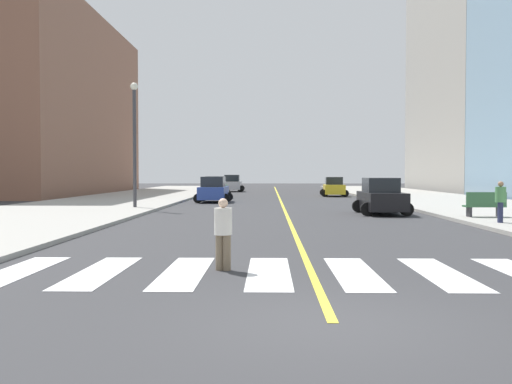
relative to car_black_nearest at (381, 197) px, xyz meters
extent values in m
plane|color=#333335|center=(-4.92, -21.30, -0.88)|extent=(220.00, 220.00, 0.00)
cube|color=#9E9B93|center=(-17.12, -1.30, -0.80)|extent=(10.00, 120.00, 0.15)
cube|color=silver|center=(-11.22, -17.30, -0.87)|extent=(0.90, 4.00, 0.01)
cube|color=silver|center=(-9.42, -17.30, -0.87)|extent=(0.90, 4.00, 0.01)
cube|color=silver|center=(-7.62, -17.30, -0.87)|extent=(0.90, 4.00, 0.01)
cube|color=silver|center=(-5.82, -17.30, -0.87)|extent=(0.90, 4.00, 0.01)
cube|color=silver|center=(-4.02, -17.30, -0.87)|extent=(0.90, 4.00, 0.01)
cube|color=silver|center=(-2.22, -17.30, -0.87)|extent=(0.90, 4.00, 0.01)
cube|color=yellow|center=(-4.92, 18.70, -0.87)|extent=(0.16, 80.00, 0.01)
cube|color=#9E9B93|center=(22.30, 38.16, 13.22)|extent=(18.00, 24.00, 28.20)
cube|color=brown|center=(-31.14, 29.09, 8.31)|extent=(16.00, 32.00, 18.38)
cube|color=black|center=(0.00, -0.06, -0.19)|extent=(1.93, 4.21, 0.90)
cube|color=#1E2328|center=(0.00, 0.19, 0.62)|extent=(1.61, 2.11, 0.76)
cylinder|color=black|center=(-0.96, -1.37, -0.54)|extent=(0.68, 0.22, 0.68)
cylinder|color=black|center=(0.98, -1.36, -0.54)|extent=(0.68, 0.22, 0.68)
cylinder|color=black|center=(-0.98, 1.23, -0.54)|extent=(0.68, 0.22, 0.68)
cylinder|color=black|center=(0.96, 1.25, -0.54)|extent=(0.68, 0.22, 0.68)
cube|color=#236B42|center=(-10.41, 18.96, -0.20)|extent=(2.03, 4.23, 0.89)
cube|color=#1E2328|center=(-10.40, 18.71, 0.61)|extent=(1.66, 2.14, 0.75)
cylinder|color=black|center=(-9.49, 20.28, -0.54)|extent=(0.68, 0.24, 0.67)
cylinder|color=black|center=(-11.41, 20.22, -0.54)|extent=(0.68, 0.24, 0.67)
cylinder|color=black|center=(-9.40, 17.70, -0.54)|extent=(0.68, 0.24, 0.67)
cylinder|color=black|center=(-11.32, 17.64, -0.54)|extent=(0.68, 0.24, 0.67)
cube|color=#B7B7BC|center=(-10.04, 35.62, -0.17)|extent=(1.97, 4.35, 0.93)
cube|color=#1E2328|center=(-10.04, 35.36, 0.67)|extent=(1.66, 2.18, 0.79)
cylinder|color=black|center=(-9.03, 36.97, -0.53)|extent=(0.70, 0.23, 0.70)
cylinder|color=black|center=(-11.04, 36.97, -0.53)|extent=(0.70, 0.23, 0.70)
cylinder|color=black|center=(-9.03, 34.27, -0.53)|extent=(0.70, 0.23, 0.70)
cylinder|color=black|center=(-11.04, 34.27, -0.53)|extent=(0.70, 0.23, 0.70)
cube|color=gold|center=(0.17, 22.53, -0.23)|extent=(1.97, 4.05, 0.85)
cube|color=#1E2328|center=(0.18, 22.77, 0.54)|extent=(1.60, 2.05, 0.72)
cylinder|color=black|center=(-0.80, 21.34, -0.56)|extent=(0.65, 0.24, 0.64)
cylinder|color=black|center=(1.03, 21.26, -0.56)|extent=(0.65, 0.24, 0.64)
cylinder|color=black|center=(-0.70, 23.80, -0.56)|extent=(0.65, 0.24, 0.64)
cylinder|color=black|center=(1.14, 23.72, -0.56)|extent=(0.65, 0.24, 0.64)
cube|color=#2D479E|center=(-9.86, 11.77, -0.19)|extent=(1.96, 4.21, 0.90)
cube|color=#1E2328|center=(-9.86, 11.52, 0.61)|extent=(1.63, 2.11, 0.76)
cylinder|color=black|center=(-8.87, 13.05, -0.54)|extent=(0.68, 0.23, 0.68)
cylinder|color=black|center=(-10.80, 13.08, -0.54)|extent=(0.68, 0.23, 0.68)
cylinder|color=black|center=(-8.91, 10.46, -0.54)|extent=(0.68, 0.23, 0.68)
cylinder|color=black|center=(-10.84, 10.49, -0.54)|extent=(0.68, 0.23, 0.68)
cube|color=#33603D|center=(3.89, -3.66, -0.25)|extent=(1.81, 0.59, 0.08)
cube|color=#33603D|center=(3.89, -3.90, 0.09)|extent=(1.80, 0.09, 0.60)
cube|color=#2D2D33|center=(3.22, -3.67, -0.51)|extent=(0.11, 0.48, 0.44)
cube|color=#2D2D33|center=(4.56, -3.64, -0.51)|extent=(0.11, 0.48, 0.44)
cylinder|color=brown|center=(-6.89, -17.00, -0.49)|extent=(0.18, 0.18, 0.78)
cylinder|color=brown|center=(-6.74, -17.03, -0.49)|extent=(0.18, 0.18, 0.78)
cylinder|color=beige|center=(-6.82, -17.02, 0.19)|extent=(0.39, 0.39, 0.58)
sphere|color=beige|center=(-6.82, -17.02, 0.59)|extent=(0.21, 0.21, 0.21)
cylinder|color=#232847|center=(3.41, -6.58, -0.32)|extent=(0.19, 0.19, 0.81)
cylinder|color=#232847|center=(3.36, -6.74, -0.32)|extent=(0.19, 0.19, 0.81)
cylinder|color=#47844C|center=(3.39, -6.66, 0.39)|extent=(0.41, 0.41, 0.61)
sphere|color=#936B4C|center=(3.39, -6.66, 0.81)|extent=(0.22, 0.22, 0.22)
cylinder|color=#38383D|center=(-13.61, 3.24, 2.69)|extent=(0.20, 0.20, 6.83)
sphere|color=silver|center=(-13.61, 3.24, 6.25)|extent=(0.44, 0.44, 0.44)
camera|label=1|loc=(-5.83, -29.13, 1.23)|focal=39.39mm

